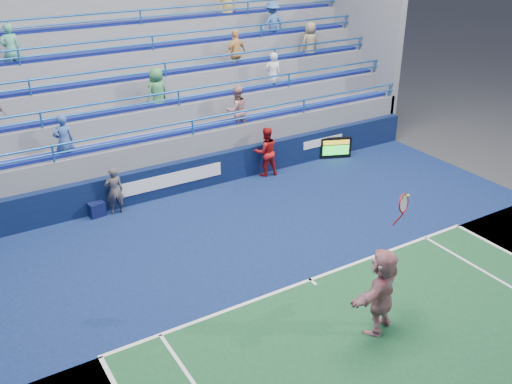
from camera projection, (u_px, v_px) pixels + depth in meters
ground at (310, 280)px, 14.52m from camera, size 120.00×120.00×0.00m
sponsor_wall at (197, 173)px, 19.28m from camera, size 18.00×0.32×1.10m
bleacher_stand at (153, 115)px, 21.76m from camera, size 18.00×5.60×6.13m
serve_speed_board at (336, 148)px, 21.73m from camera, size 1.17×0.57×0.84m
judge_chair at (95, 208)px, 17.58m from camera, size 0.53×0.53×0.84m
tennis_player at (381, 291)px, 12.37m from camera, size 1.98×1.28×3.28m
line_judge at (114, 191)px, 17.50m from camera, size 0.58×0.40×1.54m
ball_girl at (266, 152)px, 20.10m from camera, size 0.98×0.83×1.79m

